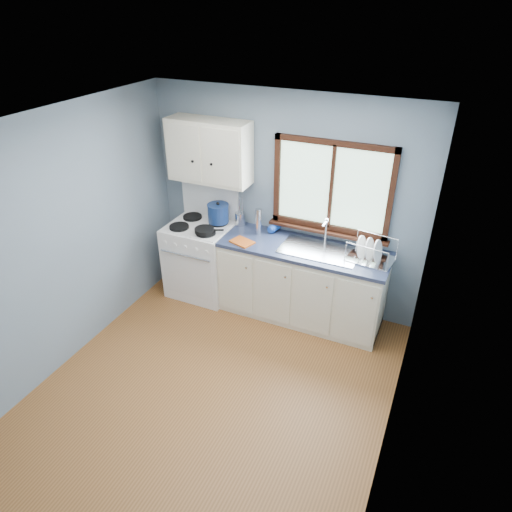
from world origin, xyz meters
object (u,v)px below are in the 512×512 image
at_px(gas_range, 202,257).
at_px(sink, 319,256).
at_px(base_cabinets, 301,286).
at_px(stockpot, 218,213).
at_px(skillet, 205,230).
at_px(thermos, 258,222).
at_px(dish_rack, 370,254).
at_px(utensil_crock, 240,219).

xyz_separation_m(gas_range, sink, (1.49, 0.02, 0.37)).
bearing_deg(base_cabinets, stockpot, 174.15).
bearing_deg(skillet, base_cabinets, -15.35).
bearing_deg(gas_range, base_cabinets, 0.82).
bearing_deg(thermos, base_cabinets, -9.07).
bearing_deg(stockpot, dish_rack, -2.46).
bearing_deg(skillet, thermos, 2.65).
height_order(sink, utensil_crock, utensil_crock).
distance_m(sink, utensil_crock, 1.08).
xyz_separation_m(sink, thermos, (-0.77, 0.09, 0.22)).
distance_m(thermos, dish_rack, 1.30).
bearing_deg(gas_range, thermos, 8.88).
distance_m(sink, skillet, 1.33).
height_order(stockpot, utensil_crock, utensil_crock).
xyz_separation_m(thermos, dish_rack, (1.30, -0.06, -0.09)).
distance_m(stockpot, dish_rack, 1.83).
bearing_deg(base_cabinets, dish_rack, 2.89).
bearing_deg(base_cabinets, utensil_crock, 166.12).
bearing_deg(skillet, utensil_crock, 32.66).
bearing_deg(stockpot, thermos, -2.25).
relative_size(gas_range, sink, 1.62).
bearing_deg(thermos, gas_range, -171.12).
height_order(gas_range, stockpot, gas_range).
height_order(thermos, dish_rack, thermos).
relative_size(sink, stockpot, 2.48).
relative_size(stockpot, thermos, 1.10).
relative_size(utensil_crock, dish_rack, 0.80).
distance_m(skillet, thermos, 0.62).
bearing_deg(stockpot, sink, -5.06).
bearing_deg(utensil_crock, dish_rack, -6.48).
height_order(base_cabinets, thermos, thermos).
xyz_separation_m(stockpot, utensil_crock, (0.24, 0.10, -0.07)).
relative_size(sink, skillet, 2.37).
bearing_deg(skillet, stockpot, 61.97).
height_order(base_cabinets, skillet, skillet).
relative_size(base_cabinets, utensil_crock, 4.61).
relative_size(gas_range, thermos, 4.41).
xyz_separation_m(skillet, stockpot, (0.02, 0.31, 0.09)).
height_order(sink, thermos, thermos).
bearing_deg(sink, dish_rack, 3.92).
distance_m(gas_range, base_cabinets, 1.31).
bearing_deg(utensil_crock, skillet, -122.38).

